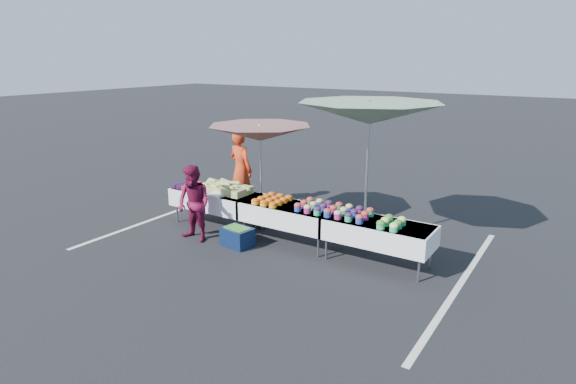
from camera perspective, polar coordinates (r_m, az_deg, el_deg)
The scene contains 17 objects.
ground at distance 9.21m, azimuth 0.00°, elevation -5.99°, with size 80.00×80.00×0.00m, color black.
stripe_left at distance 11.17m, azimuth -13.95°, elevation -2.50°, with size 0.10×5.00×0.00m, color silver.
stripe_right at distance 8.09m, azimuth 19.74°, elevation -10.20°, with size 0.10×5.00×0.00m, color silver.
table_left at distance 10.06m, azimuth -8.66°, elevation -0.77°, with size 1.86×0.81×0.75m.
table_center at distance 9.01m, azimuth 0.00°, elevation -2.55°, with size 1.86×0.81×0.75m.
table_right at distance 8.23m, azimuth 10.63°, elevation -4.64°, with size 1.86×0.81×0.75m.
berry_punnets at distance 10.43m, azimuth -11.86°, elevation 0.85°, with size 0.40×0.54×0.08m.
corn_pile at distance 9.87m, azimuth -7.52°, elevation 0.50°, with size 1.16×0.57×0.26m.
plastic_bags at distance 9.60m, azimuth -8.53°, elevation -0.38°, with size 0.30×0.25×0.05m, color white.
carrot_bowls at distance 9.13m, azimuth -1.88°, elevation -0.90°, with size 0.55×0.69×0.11m.
potato_cups at distance 8.48m, azimuth 5.40°, elevation -2.05°, with size 1.34×0.58×0.16m.
bean_baskets at distance 7.98m, azimuth 12.16°, elevation -3.58°, with size 0.36×0.50×0.15m.
vendor at distance 11.11m, azimuth -5.61°, elevation 2.67°, with size 0.66×0.44×1.82m, color red.
customer at distance 9.26m, azimuth -11.10°, elevation -1.39°, with size 0.71×0.55×1.47m, color maroon.
umbrella_left at distance 9.65m, azimuth -3.32°, elevation 6.90°, with size 2.47×2.47×2.13m.
umbrella_right at distance 8.75m, azimuth 9.63°, elevation 9.07°, with size 2.67×2.67×2.68m.
storage_bin at distance 9.04m, azimuth -6.02°, elevation -5.25°, with size 0.60×0.47×0.36m.
Camera 1 is at (4.63, -7.19, 3.42)m, focal length 30.00 mm.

